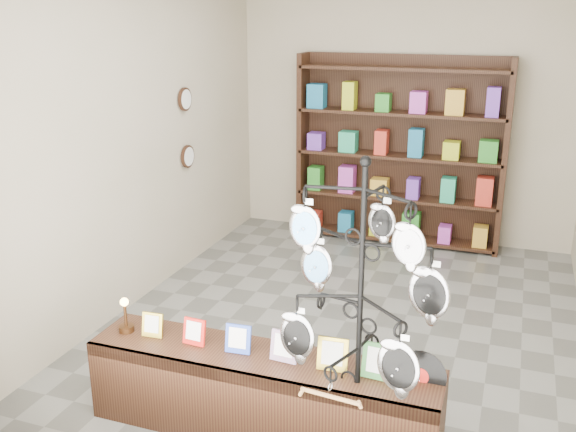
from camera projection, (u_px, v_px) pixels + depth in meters
ground at (345, 321)px, 5.78m from camera, size 5.00×5.00×0.00m
room_envelope at (351, 116)px, 5.21m from camera, size 5.00×5.00×5.00m
display_tree at (361, 297)px, 3.63m from camera, size 1.00×0.94×1.94m
front_shelf at (262, 394)px, 4.17m from camera, size 2.31×0.48×0.82m
back_shelving at (399, 157)px, 7.52m from camera, size 2.42×0.36×2.20m
wall_clocks at (186, 128)px, 6.68m from camera, size 0.03×0.24×0.84m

